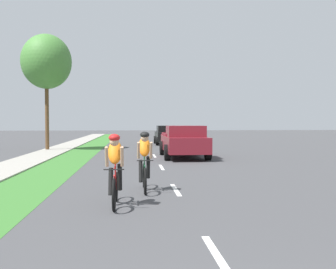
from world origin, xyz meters
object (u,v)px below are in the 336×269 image
at_px(cyclist_trailing, 145,161).
at_px(street_tree_near, 46,62).
at_px(cyclist_lead, 115,169).
at_px(sedan_black, 167,135).
at_px(pickup_maroon, 184,141).

bearing_deg(cyclist_trailing, street_tree_near, 111.05).
bearing_deg(street_tree_near, cyclist_lead, -73.08).
xyz_separation_m(sedan_black, street_tree_near, (-8.25, -5.65, 4.89)).
height_order(pickup_maroon, street_tree_near, street_tree_near).
bearing_deg(sedan_black, street_tree_near, -145.59).
bearing_deg(pickup_maroon, cyclist_trailing, -103.85).
relative_size(pickup_maroon, sedan_black, 1.19).
bearing_deg(pickup_maroon, sedan_black, 89.21).
distance_m(cyclist_lead, pickup_maroon, 11.42).
height_order(cyclist_lead, street_tree_near, street_tree_near).
xyz_separation_m(cyclist_lead, cyclist_trailing, (0.69, 1.72, 0.00)).
height_order(sedan_black, street_tree_near, street_tree_near).
height_order(cyclist_trailing, pickup_maroon, pickup_maroon).
distance_m(sedan_black, street_tree_near, 11.13).
bearing_deg(street_tree_near, cyclist_trailing, -68.95).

